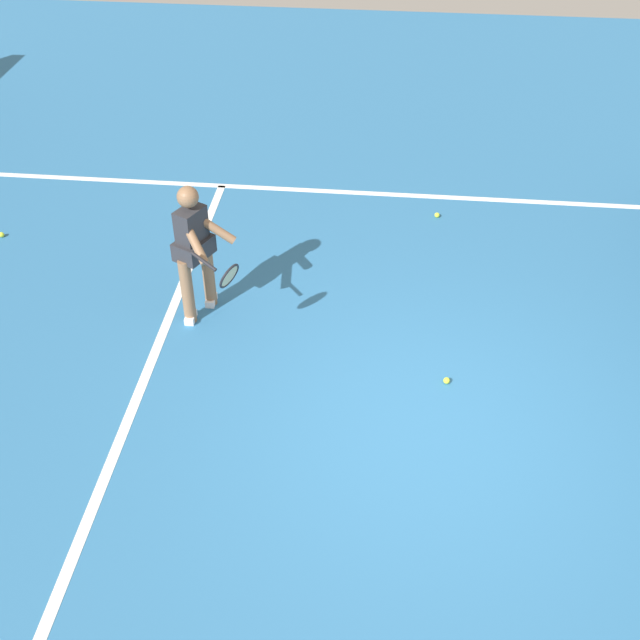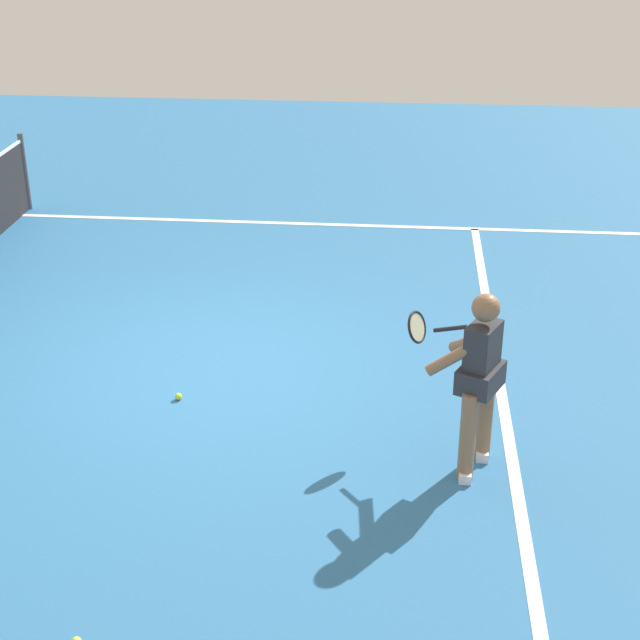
{
  "view_description": "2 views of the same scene",
  "coord_description": "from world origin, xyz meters",
  "px_view_note": "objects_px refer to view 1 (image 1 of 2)",
  "views": [
    {
      "loc": [
        5.12,
        -0.45,
        5.38
      ],
      "look_at": [
        -0.43,
        -1.02,
        0.87
      ],
      "focal_mm": 44.34,
      "sensor_mm": 36.0,
      "label": 1
    },
    {
      "loc": [
        -8.24,
        -1.79,
        4.45
      ],
      "look_at": [
        -0.51,
        -1.08,
        0.81
      ],
      "focal_mm": 54.05,
      "sensor_mm": 36.0,
      "label": 2
    }
  ],
  "objects_px": {
    "tennis_player": "(195,248)",
    "tennis_ball_near": "(2,235)",
    "tennis_ball_mid": "(437,215)",
    "tennis_ball_far": "(447,381)"
  },
  "relations": [
    {
      "from": "tennis_ball_near",
      "to": "tennis_ball_mid",
      "type": "bearing_deg",
      "value": 100.7
    },
    {
      "from": "tennis_ball_near",
      "to": "tennis_ball_far",
      "type": "distance_m",
      "value": 5.85
    },
    {
      "from": "tennis_ball_mid",
      "to": "tennis_ball_far",
      "type": "xyz_separation_m",
      "value": [
        3.12,
        0.05,
        0.0
      ]
    },
    {
      "from": "tennis_player",
      "to": "tennis_ball_near",
      "type": "bearing_deg",
      "value": -113.74
    },
    {
      "from": "tennis_player",
      "to": "tennis_ball_far",
      "type": "distance_m",
      "value": 2.89
    },
    {
      "from": "tennis_player",
      "to": "tennis_ball_near",
      "type": "xyz_separation_m",
      "value": [
        -1.24,
        -2.83,
        -0.81
      ]
    },
    {
      "from": "tennis_ball_mid",
      "to": "tennis_ball_far",
      "type": "bearing_deg",
      "value": 0.97
    },
    {
      "from": "tennis_ball_near",
      "to": "tennis_ball_far",
      "type": "relative_size",
      "value": 1.0
    },
    {
      "from": "tennis_ball_near",
      "to": "tennis_ball_far",
      "type": "height_order",
      "value": "same"
    },
    {
      "from": "tennis_player",
      "to": "tennis_ball_mid",
      "type": "height_order",
      "value": "tennis_player"
    }
  ]
}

